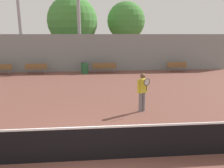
% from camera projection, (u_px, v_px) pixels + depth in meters
% --- Properties ---
extents(ground_plane, '(100.00, 100.00, 0.00)m').
position_uv_depth(ground_plane, '(83.00, 160.00, 5.81)').
color(ground_plane, brown).
extents(tennis_net, '(10.25, 0.09, 0.96)m').
position_uv_depth(tennis_net, '(83.00, 144.00, 5.70)').
color(tennis_net, black).
rests_on(tennis_net, ground_plane).
extents(tennis_player, '(0.52, 0.50, 1.68)m').
position_uv_depth(tennis_player, '(142.00, 90.00, 9.31)').
color(tennis_player, slate).
rests_on(tennis_player, ground_plane).
extents(bench_courtside_near, '(2.07, 0.40, 0.85)m').
position_uv_depth(bench_courtside_near, '(104.00, 67.00, 18.89)').
color(bench_courtside_near, brown).
rests_on(bench_courtside_near, ground_plane).
extents(bench_adjacent_court, '(1.79, 0.40, 0.85)m').
position_uv_depth(bench_adjacent_court, '(177.00, 66.00, 19.45)').
color(bench_adjacent_court, brown).
rests_on(bench_adjacent_court, ground_plane).
extents(bench_by_gate, '(1.82, 0.40, 0.85)m').
position_uv_depth(bench_by_gate, '(36.00, 68.00, 18.38)').
color(bench_by_gate, brown).
rests_on(bench_by_gate, ground_plane).
extents(trash_bin, '(0.64, 0.64, 0.98)m').
position_uv_depth(trash_bin, '(85.00, 68.00, 18.59)').
color(trash_bin, '#235B33').
rests_on(trash_bin, ground_plane).
extents(back_fence, '(25.79, 0.06, 3.29)m').
position_uv_depth(back_fence, '(89.00, 53.00, 19.52)').
color(back_fence, gray).
rests_on(back_fence, ground_plane).
extents(tree_green_tall, '(5.22, 5.22, 7.22)m').
position_uv_depth(tree_green_tall, '(73.00, 21.00, 22.94)').
color(tree_green_tall, brown).
rests_on(tree_green_tall, ground_plane).
extents(tree_green_broad, '(4.26, 4.26, 6.87)m').
position_uv_depth(tree_green_broad, '(126.00, 21.00, 24.66)').
color(tree_green_broad, brown).
rests_on(tree_green_broad, ground_plane).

